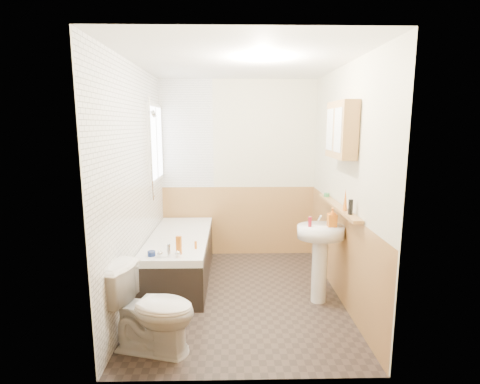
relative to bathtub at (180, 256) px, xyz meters
name	(u,v)px	position (x,y,z in m)	size (l,w,h in m)	color
floor	(240,296)	(0.73, -0.49, -0.29)	(2.80, 2.80, 0.00)	#2C231F
ceiling	(240,62)	(0.73, -0.49, 2.21)	(2.80, 2.80, 0.00)	white
wall_back	(238,169)	(0.73, 0.92, 0.96)	(2.20, 0.02, 2.50)	beige
wall_front	(245,218)	(0.73, -1.90, 0.96)	(2.20, 0.02, 2.50)	beige
wall_left	(135,186)	(-0.38, -0.49, 0.96)	(0.02, 2.80, 2.50)	beige
wall_right	(344,185)	(1.84, -0.49, 0.96)	(0.02, 2.80, 2.50)	beige
wainscot_right	(339,252)	(1.82, -0.49, 0.21)	(0.01, 2.80, 1.00)	#AF8047
wainscot_front	(245,317)	(0.73, -1.88, 0.21)	(2.20, 0.01, 1.00)	#AF8047
wainscot_back	(238,221)	(0.73, 0.90, 0.21)	(2.20, 0.01, 1.00)	#AF8047
tile_cladding_left	(137,186)	(-0.36, -0.49, 0.96)	(0.01, 2.80, 2.50)	white
tile_return_back	(186,134)	(0.01, 0.89, 1.46)	(0.75, 0.01, 1.50)	white
window	(156,143)	(-0.33, 0.46, 1.36)	(0.03, 0.79, 0.99)	white
bathtub	(180,256)	(0.00, 0.00, 0.00)	(0.70, 1.74, 0.70)	black
shower_riser	(151,141)	(-0.31, 0.08, 1.41)	(0.11, 0.08, 1.24)	silver
toilet	(152,309)	(-0.03, -1.49, 0.08)	(0.42, 0.75, 0.73)	white
sink	(320,248)	(1.57, -0.64, 0.31)	(0.49, 0.40, 0.95)	white
pine_shelf	(338,207)	(1.77, -0.53, 0.73)	(0.10, 1.33, 0.03)	#AF8047
medicine_cabinet	(341,130)	(1.74, -0.61, 1.54)	(0.16, 0.63, 0.57)	#AF8047
foam_can	(351,207)	(1.77, -0.94, 0.82)	(0.04, 0.04, 0.15)	black
green_bottle	(345,199)	(1.77, -0.77, 0.86)	(0.04, 0.04, 0.22)	orange
black_jar	(327,195)	(1.77, -0.04, 0.77)	(0.06, 0.06, 0.04)	#388447
soap_bottle	(332,222)	(1.67, -0.67, 0.60)	(0.09, 0.20, 0.09)	orange
clear_bottle	(310,222)	(1.45, -0.67, 0.60)	(0.04, 0.04, 0.10)	maroon
blue_gel	(179,245)	(0.09, -0.68, 0.36)	(0.05, 0.03, 0.19)	orange
cream_jar	(152,254)	(-0.18, -0.73, 0.29)	(0.08, 0.08, 0.05)	navy
orange_bottle	(196,245)	(0.25, -0.51, 0.31)	(0.03, 0.03, 0.08)	orange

